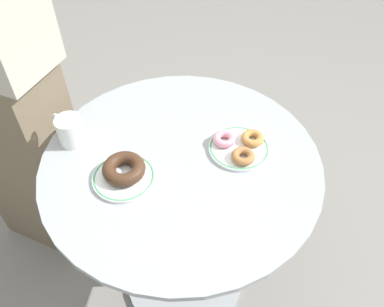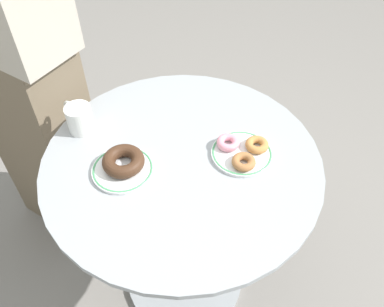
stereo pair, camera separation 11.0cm
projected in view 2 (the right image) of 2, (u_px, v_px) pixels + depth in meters
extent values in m
cube|color=gray|center=(185.00, 278.00, 1.69)|extent=(7.00, 7.00, 0.02)
cylinder|color=#999EA3|center=(182.00, 162.00, 1.15)|extent=(0.80, 0.80, 0.02)
cylinder|color=#999EA3|center=(184.00, 229.00, 1.41)|extent=(0.06, 0.06, 0.69)
cylinder|color=#999EA3|center=(185.00, 275.00, 1.67)|extent=(0.47, 0.47, 0.03)
cylinder|color=white|center=(123.00, 170.00, 1.11)|extent=(0.17, 0.17, 0.01)
torus|color=#4C9E66|center=(123.00, 169.00, 1.11)|extent=(0.17, 0.17, 0.01)
cylinder|color=white|center=(242.00, 154.00, 1.15)|extent=(0.18, 0.18, 0.01)
torus|color=#4C9E66|center=(242.00, 153.00, 1.15)|extent=(0.17, 0.17, 0.01)
torus|color=#422819|center=(123.00, 161.00, 1.10)|extent=(0.16, 0.16, 0.04)
torus|color=#BC7F42|center=(257.00, 145.00, 1.15)|extent=(0.07, 0.07, 0.02)
torus|color=pink|center=(228.00, 143.00, 1.16)|extent=(0.08, 0.08, 0.02)
torus|color=#A36B3D|center=(244.00, 162.00, 1.11)|extent=(0.08, 0.08, 0.02)
cylinder|color=white|center=(80.00, 119.00, 1.19)|extent=(0.08, 0.08, 0.09)
torus|color=white|center=(71.00, 111.00, 1.21)|extent=(0.04, 0.07, 0.07)
cube|color=brown|center=(47.00, 143.00, 1.58)|extent=(0.39, 0.43, 0.90)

